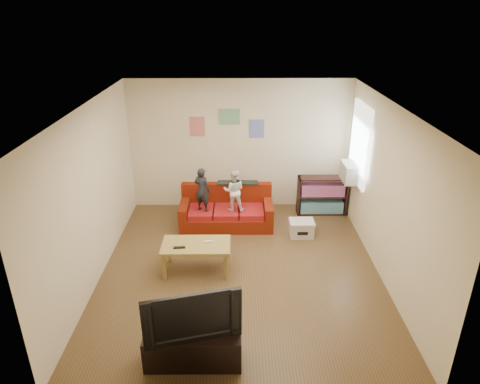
{
  "coord_description": "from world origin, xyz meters",
  "views": [
    {
      "loc": [
        -0.05,
        -5.92,
        4.02
      ],
      "look_at": [
        0.0,
        0.8,
        1.05
      ],
      "focal_mm": 32.0,
      "sensor_mm": 36.0,
      "label": 1
    }
  ],
  "objects_px": {
    "sofa": "(227,212)",
    "coffee_table": "(196,248)",
    "child_a": "(202,190)",
    "file_box": "(302,228)",
    "child_b": "(234,190)",
    "bookshelf": "(322,197)",
    "television": "(191,312)",
    "tv_stand": "(193,348)"
  },
  "relations": [
    {
      "from": "child_b",
      "to": "tv_stand",
      "type": "bearing_deg",
      "value": 83.97
    },
    {
      "from": "coffee_table",
      "to": "bookshelf",
      "type": "distance_m",
      "value": 3.19
    },
    {
      "from": "bookshelf",
      "to": "file_box",
      "type": "distance_m",
      "value": 1.13
    },
    {
      "from": "television",
      "to": "tv_stand",
      "type": "bearing_deg",
      "value": 0.0
    },
    {
      "from": "tv_stand",
      "to": "television",
      "type": "xyz_separation_m",
      "value": [
        0.0,
        0.0,
        0.54
      ]
    },
    {
      "from": "child_a",
      "to": "bookshelf",
      "type": "xyz_separation_m",
      "value": [
        2.41,
        0.63,
        -0.45
      ]
    },
    {
      "from": "sofa",
      "to": "tv_stand",
      "type": "relative_size",
      "value": 1.54
    },
    {
      "from": "bookshelf",
      "to": "television",
      "type": "xyz_separation_m",
      "value": [
        -2.28,
        -4.07,
        0.4
      ]
    },
    {
      "from": "child_b",
      "to": "file_box",
      "type": "xyz_separation_m",
      "value": [
        1.27,
        -0.34,
        -0.63
      ]
    },
    {
      "from": "bookshelf",
      "to": "television",
      "type": "height_order",
      "value": "television"
    },
    {
      "from": "file_box",
      "to": "television",
      "type": "relative_size",
      "value": 0.4
    },
    {
      "from": "sofa",
      "to": "file_box",
      "type": "height_order",
      "value": "sofa"
    },
    {
      "from": "tv_stand",
      "to": "bookshelf",
      "type": "bearing_deg",
      "value": 60.93
    },
    {
      "from": "child_b",
      "to": "tv_stand",
      "type": "xyz_separation_m",
      "value": [
        -0.47,
        -3.44,
        -0.57
      ]
    },
    {
      "from": "child_a",
      "to": "file_box",
      "type": "bearing_deg",
      "value": -165.83
    },
    {
      "from": "sofa",
      "to": "television",
      "type": "distance_m",
      "value": 3.65
    },
    {
      "from": "child_b",
      "to": "coffee_table",
      "type": "relative_size",
      "value": 0.75
    },
    {
      "from": "bookshelf",
      "to": "sofa",
      "type": "bearing_deg",
      "value": -166.61
    },
    {
      "from": "child_a",
      "to": "tv_stand",
      "type": "height_order",
      "value": "child_a"
    },
    {
      "from": "child_a",
      "to": "coffee_table",
      "type": "height_order",
      "value": "child_a"
    },
    {
      "from": "child_a",
      "to": "tv_stand",
      "type": "relative_size",
      "value": 0.74
    },
    {
      "from": "child_a",
      "to": "tv_stand",
      "type": "xyz_separation_m",
      "value": [
        0.13,
        -3.44,
        -0.59
      ]
    },
    {
      "from": "bookshelf",
      "to": "television",
      "type": "relative_size",
      "value": 0.88
    },
    {
      "from": "child_a",
      "to": "television",
      "type": "distance_m",
      "value": 3.44
    },
    {
      "from": "sofa",
      "to": "coffee_table",
      "type": "distance_m",
      "value": 1.7
    },
    {
      "from": "television",
      "to": "bookshelf",
      "type": "bearing_deg",
      "value": 46.77
    },
    {
      "from": "sofa",
      "to": "coffee_table",
      "type": "xyz_separation_m",
      "value": [
        -0.45,
        -1.63,
        0.16
      ]
    },
    {
      "from": "bookshelf",
      "to": "tv_stand",
      "type": "height_order",
      "value": "bookshelf"
    },
    {
      "from": "child_a",
      "to": "bookshelf",
      "type": "bearing_deg",
      "value": -140.79
    },
    {
      "from": "television",
      "to": "child_a",
      "type": "bearing_deg",
      "value": 78.18
    },
    {
      "from": "child_a",
      "to": "child_b",
      "type": "height_order",
      "value": "child_a"
    },
    {
      "from": "child_b",
      "to": "bookshelf",
      "type": "relative_size",
      "value": 0.82
    },
    {
      "from": "coffee_table",
      "to": "tv_stand",
      "type": "distance_m",
      "value": 1.99
    },
    {
      "from": "file_box",
      "to": "tv_stand",
      "type": "distance_m",
      "value": 3.55
    },
    {
      "from": "television",
      "to": "coffee_table",
      "type": "bearing_deg",
      "value": 79.79
    },
    {
      "from": "child_a",
      "to": "tv_stand",
      "type": "bearing_deg",
      "value": 116.71
    },
    {
      "from": "bookshelf",
      "to": "tv_stand",
      "type": "bearing_deg",
      "value": -119.31
    },
    {
      "from": "coffee_table",
      "to": "file_box",
      "type": "height_order",
      "value": "coffee_table"
    },
    {
      "from": "file_box",
      "to": "tv_stand",
      "type": "bearing_deg",
      "value": -119.35
    },
    {
      "from": "file_box",
      "to": "television",
      "type": "distance_m",
      "value": 3.6
    },
    {
      "from": "child_b",
      "to": "tv_stand",
      "type": "height_order",
      "value": "child_b"
    },
    {
      "from": "bookshelf",
      "to": "tv_stand",
      "type": "xyz_separation_m",
      "value": [
        -2.28,
        -4.07,
        -0.14
      ]
    }
  ]
}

